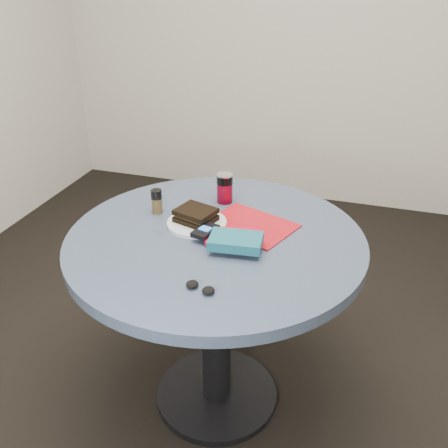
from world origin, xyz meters
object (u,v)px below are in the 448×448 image
(sandwich, at_px, (196,215))
(novel, at_px, (236,241))
(plate, at_px, (197,223))
(table, at_px, (216,276))
(pepper_grinder, at_px, (157,201))
(mp3_player, at_px, (205,231))
(headphones, at_px, (200,287))
(soda_can, at_px, (225,188))
(red_book, at_px, (231,237))
(magazine, at_px, (251,225))

(sandwich, xyz_separation_m, novel, (0.18, -0.13, -0.00))
(plate, bearing_deg, table, -32.24)
(pepper_grinder, xyz_separation_m, mp3_player, (0.23, -0.12, -0.02))
(plate, relative_size, pepper_grinder, 2.30)
(novel, bearing_deg, headphones, -104.71)
(novel, bearing_deg, soda_can, 106.72)
(table, bearing_deg, novel, -37.77)
(novel, height_order, headphones, novel)
(sandwich, distance_m, pepper_grinder, 0.17)
(pepper_grinder, bearing_deg, headphones, -52.39)
(red_book, bearing_deg, novel, -74.20)
(table, bearing_deg, red_book, -7.97)
(table, relative_size, soda_can, 8.84)
(table, xyz_separation_m, pepper_grinder, (-0.25, 0.10, 0.21))
(mp3_player, xyz_separation_m, headphones, (0.08, -0.28, -0.02))
(soda_can, xyz_separation_m, novel, (0.14, -0.33, -0.02))
(table, distance_m, soda_can, 0.34)
(table, distance_m, novel, 0.23)
(table, xyz_separation_m, mp3_player, (-0.03, -0.02, 0.19))
(pepper_grinder, distance_m, mp3_player, 0.26)
(table, xyz_separation_m, headphones, (0.06, -0.30, 0.17))
(novel, bearing_deg, red_book, 111.49)
(sandwich, distance_m, red_book, 0.17)
(mp3_player, bearing_deg, table, 39.12)
(sandwich, height_order, mp3_player, sandwich)
(mp3_player, relative_size, headphones, 1.10)
(pepper_grinder, bearing_deg, plate, -14.79)
(novel, xyz_separation_m, headphones, (-0.03, -0.23, -0.02))
(red_book, distance_m, mp3_player, 0.09)
(plate, xyz_separation_m, magazine, (0.18, 0.05, -0.00))
(red_book, distance_m, novel, 0.07)
(headphones, bearing_deg, mp3_player, 106.54)
(plate, height_order, soda_can, soda_can)
(table, xyz_separation_m, sandwich, (-0.09, 0.06, 0.20))
(table, height_order, plate, plate)
(mp3_player, bearing_deg, headphones, -73.46)
(table, height_order, pepper_grinder, pepper_grinder)
(table, height_order, headphones, headphones)
(sandwich, relative_size, headphones, 1.56)
(red_book, bearing_deg, pepper_grinder, 149.24)
(table, relative_size, magazine, 3.51)
(sandwich, distance_m, mp3_player, 0.10)
(soda_can, xyz_separation_m, headphones, (0.10, -0.56, -0.05))
(pepper_grinder, xyz_separation_m, magazine, (0.35, 0.01, -0.04))
(table, distance_m, magazine, 0.22)
(table, height_order, mp3_player, mp3_player)
(soda_can, height_order, mp3_player, soda_can)
(sandwich, bearing_deg, novel, -35.42)
(plate, bearing_deg, headphones, -68.43)
(pepper_grinder, relative_size, headphones, 0.92)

